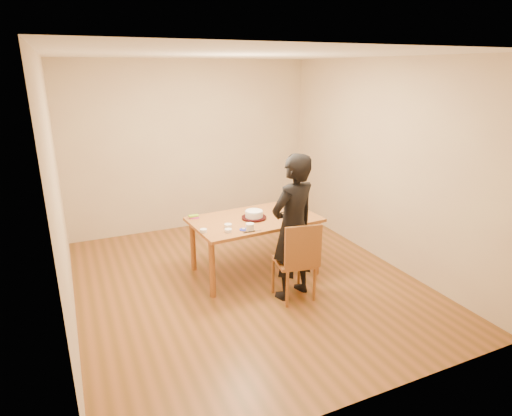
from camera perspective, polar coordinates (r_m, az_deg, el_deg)
name	(u,v)px	position (r m, az deg, el deg)	size (l,w,h in m)	color
room_shell	(235,171)	(5.29, -2.83, 4.90)	(4.00, 4.50, 2.70)	brown
dining_table	(254,220)	(5.43, -0.22, -1.55)	(1.58, 0.94, 0.04)	brown
dining_chair	(294,261)	(4.96, 5.08, -7.12)	(0.41, 0.41, 0.04)	brown
cake_plate	(254,218)	(5.40, -0.27, -1.30)	(0.32, 0.32, 0.02)	#AD0B1F
cake	(254,214)	(5.39, -0.27, -0.82)	(0.22, 0.22, 0.07)	white
frosting_dome	(254,210)	(5.37, -0.27, -0.33)	(0.22, 0.22, 0.03)	white
frosting_tub	(250,227)	(5.00, -0.81, -2.56)	(0.10, 0.10, 0.09)	white
frosting_lid	(244,230)	(5.03, -1.65, -2.89)	(0.10, 0.10, 0.01)	#1B28B4
frosting_dollop	(244,229)	(5.03, -1.65, -2.75)	(0.04, 0.04, 0.02)	white
ramekin_green	(228,231)	(4.97, -3.72, -3.02)	(0.08, 0.08, 0.04)	white
ramekin_yellow	(228,226)	(5.11, -3.75, -2.38)	(0.09, 0.09, 0.04)	white
ramekin_multi	(203,231)	(4.99, -7.03, -3.02)	(0.08, 0.08, 0.04)	white
candy_box_pink	(194,217)	(5.48, -8.25, -1.24)	(0.12, 0.06, 0.02)	#E3359B
candy_box_green	(194,216)	(5.47, -8.32, -1.05)	(0.12, 0.06, 0.02)	green
spatula	(249,232)	(4.96, -0.89, -3.20)	(0.15, 0.01, 0.01)	black
person	(293,228)	(4.84, 4.95, -2.62)	(0.62, 0.41, 1.70)	black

